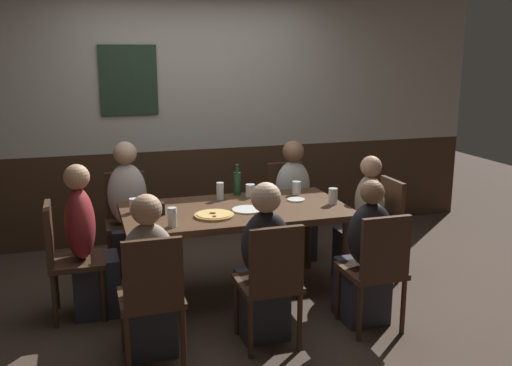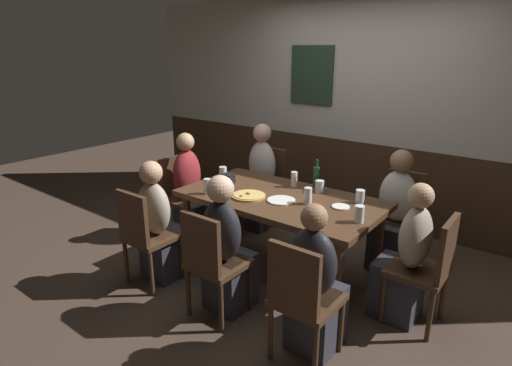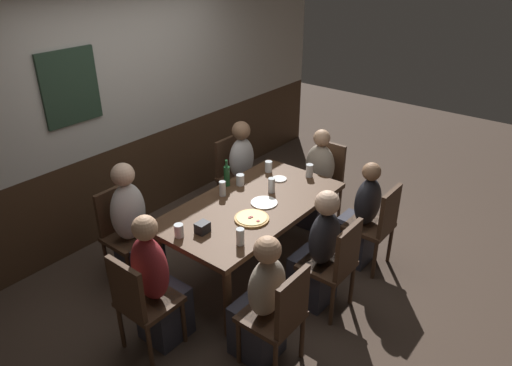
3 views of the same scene
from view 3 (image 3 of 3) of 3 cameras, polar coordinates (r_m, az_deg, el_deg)
The scene contains 29 objects.
ground_plane at distance 4.69m, azimuth -0.52°, elevation -10.35°, with size 12.00×12.00×0.00m, color #423328.
wall_back at distance 5.16m, azimuth -15.16°, elevation 8.75°, with size 6.40×0.13×2.60m.
dining_table at distance 4.31m, azimuth -0.56°, elevation -3.35°, with size 1.77×0.95×0.74m.
chair_right_far at distance 5.42m, azimuth -2.66°, elevation 1.40°, with size 0.40×0.40×0.88m.
chair_mid_near at distance 4.00m, azimuth 9.55°, elevation -9.43°, with size 0.40×0.40×0.88m.
chair_head_east at distance 5.34m, azimuth 8.28°, elevation 0.70°, with size 0.40×0.40×0.88m.
chair_left_far at distance 4.52m, azimuth -15.77°, elevation -5.40°, with size 0.40×0.40×0.88m.
chair_head_west at distance 3.68m, azimuth -13.79°, elevation -13.61°, with size 0.40×0.40×0.88m.
chair_left_near at distance 3.48m, azimuth 2.88°, elevation -15.58°, with size 0.40×0.40×0.88m.
chair_right_near at distance 4.59m, azimuth 14.43°, elevation -4.70°, with size 0.40×0.40×0.88m.
person_right_far at distance 5.34m, azimuth -1.34°, elevation 0.76°, with size 0.34×0.37×1.13m.
person_mid_near at distance 4.07m, azimuth 7.52°, elevation -8.87°, with size 0.34×0.37×1.12m.
person_head_east at distance 5.23m, azimuth 7.32°, elevation -0.30°, with size 0.37×0.34×1.10m.
person_left_far at distance 4.40m, azimuth -14.53°, elevation -6.01°, with size 0.34×0.37×1.20m.
person_head_west at distance 3.76m, azimuth -11.83°, elevation -12.51°, with size 0.37×0.34×1.16m.
person_left_near at distance 3.57m, azimuth 0.66°, elevation -14.88°, with size 0.34×0.37×1.10m.
person_right_near at distance 4.67m, azimuth 12.55°, elevation -4.54°, with size 0.34×0.37×1.08m.
pizza at distance 4.03m, azimuth -0.52°, elevation -4.30°, with size 0.30×0.30×0.03m.
pint_glass_pale at distance 3.84m, azimuth -9.30°, elevation -5.80°, with size 0.08×0.08×0.11m.
beer_glass_tall at distance 3.69m, azimuth -1.92°, elevation -6.60°, with size 0.06×0.06×0.14m.
tumbler_water at distance 4.58m, azimuth -1.92°, elevation 0.31°, with size 0.08×0.08×0.11m.
pint_glass_amber at distance 4.39m, azimuth -4.08°, elevation -0.79°, with size 0.06×0.06×0.14m.
beer_glass_half at distance 4.77m, azimuth 6.48°, elevation 1.42°, with size 0.07×0.07×0.13m.
highball_clear at distance 4.84m, azimuth 1.53°, elevation 1.93°, with size 0.07×0.07×0.11m.
pint_glass_stout at distance 4.44m, azimuth 1.90°, elevation -0.36°, with size 0.07×0.07×0.14m.
beer_bottle_green at distance 4.54m, azimuth -3.56°, elevation 0.93°, with size 0.06×0.06×0.27m.
plate_white_large at distance 4.27m, azimuth 0.99°, elevation -2.40°, with size 0.24×0.24×0.01m, color white.
plate_white_small at distance 4.70m, azimuth 2.84°, elevation 0.49°, with size 0.15×0.15×0.01m, color white.
condiment_caddy at distance 3.87m, azimuth -6.50°, elevation -5.38°, with size 0.11×0.09×0.09m, color black.
Camera 3 is at (-2.88, -2.35, 2.86)m, focal length 33.03 mm.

